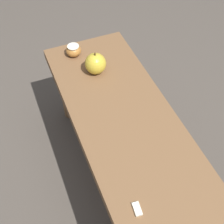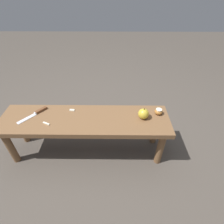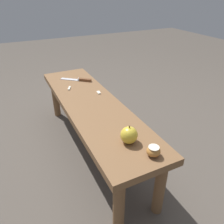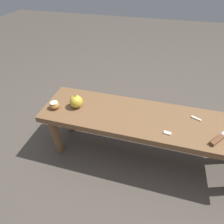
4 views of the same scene
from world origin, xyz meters
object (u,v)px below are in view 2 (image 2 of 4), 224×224
object	(u,v)px
knife	(37,113)
apple_whole	(143,114)
wooden_bench	(85,124)
apple_cut	(159,112)

from	to	relation	value
knife	apple_whole	world-z (taller)	apple_whole
wooden_bench	apple_whole	distance (m)	0.47
wooden_bench	apple_cut	distance (m)	0.60
wooden_bench	apple_cut	size ratio (longest dim) A/B	21.52
wooden_bench	knife	world-z (taller)	knife
apple_cut	apple_whole	bearing A→B (deg)	-158.82
wooden_bench	knife	size ratio (longest dim) A/B	6.29
apple_cut	knife	bearing A→B (deg)	-179.86
apple_whole	apple_cut	world-z (taller)	apple_whole
knife	apple_cut	size ratio (longest dim) A/B	3.42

